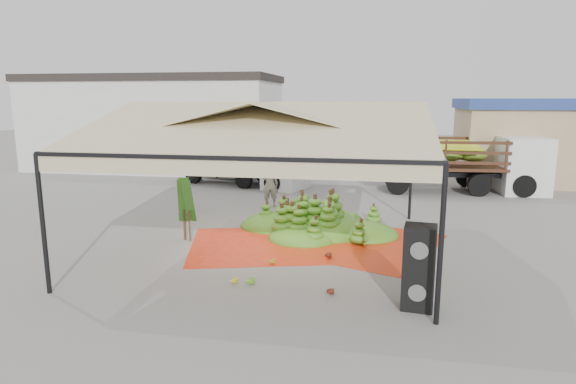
% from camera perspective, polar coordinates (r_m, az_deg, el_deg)
% --- Properties ---
extents(ground, '(90.00, 90.00, 0.00)m').
position_cam_1_polar(ground, '(13.57, -1.99, -6.57)').
color(ground, slate).
rests_on(ground, ground).
extents(canopy_tent, '(8.10, 8.10, 4.00)m').
position_cam_1_polar(canopy_tent, '(12.96, -2.09, 7.48)').
color(canopy_tent, black).
rests_on(canopy_tent, ground).
extents(building_white, '(14.30, 6.30, 5.40)m').
position_cam_1_polar(building_white, '(29.58, -15.39, 7.96)').
color(building_white, silver).
rests_on(building_white, ground).
extents(building_tan, '(6.30, 5.30, 4.10)m').
position_cam_1_polar(building_tan, '(26.70, 26.16, 5.56)').
color(building_tan, tan).
rests_on(building_tan, ground).
extents(tarp_left, '(4.73, 4.60, 0.01)m').
position_cam_1_polar(tarp_left, '(13.81, -3.29, -6.24)').
color(tarp_left, red).
rests_on(tarp_left, ground).
extents(tarp_right, '(5.21, 5.32, 0.01)m').
position_cam_1_polar(tarp_right, '(14.09, 8.53, -5.99)').
color(tarp_right, red).
rests_on(tarp_right, ground).
extents(banana_heap, '(6.47, 5.92, 1.13)m').
position_cam_1_polar(banana_heap, '(15.06, 3.79, -2.57)').
color(banana_heap, '#39831B').
rests_on(banana_heap, ground).
extents(hand_yellow_a, '(0.44, 0.37, 0.19)m').
position_cam_1_polar(hand_yellow_a, '(12.29, -2.22, -8.00)').
color(hand_yellow_a, '#AF8023').
rests_on(hand_yellow_a, ground).
extents(hand_yellow_b, '(0.49, 0.42, 0.21)m').
position_cam_1_polar(hand_yellow_b, '(11.09, -6.84, -10.19)').
color(hand_yellow_b, gold).
rests_on(hand_yellow_b, ground).
extents(hand_red_a, '(0.46, 0.39, 0.19)m').
position_cam_1_polar(hand_red_a, '(10.47, 4.61, -11.52)').
color(hand_red_a, '#5A1914').
rests_on(hand_red_a, ground).
extents(hand_red_b, '(0.53, 0.46, 0.21)m').
position_cam_1_polar(hand_red_b, '(12.69, 4.39, -7.35)').
color(hand_red_b, '#561F13').
rests_on(hand_red_b, ground).
extents(hand_green, '(0.51, 0.42, 0.22)m').
position_cam_1_polar(hand_green, '(11.03, -4.93, -10.22)').
color(hand_green, '#4F851B').
rests_on(hand_green, ground).
extents(hanging_bunches, '(1.74, 0.24, 0.20)m').
position_cam_1_polar(hanging_bunches, '(12.47, 4.17, 4.18)').
color(hanging_bunches, '#4A7318').
rests_on(hanging_bunches, ground).
extents(speaker_stack, '(0.68, 0.61, 1.70)m').
position_cam_1_polar(speaker_stack, '(9.87, 15.24, -8.62)').
color(speaker_stack, black).
rests_on(speaker_stack, ground).
extents(banana_leaves, '(0.96, 1.36, 3.70)m').
position_cam_1_polar(banana_leaves, '(14.86, -10.88, -5.19)').
color(banana_leaves, '#1C6C1C').
rests_on(banana_leaves, ground).
extents(vendor, '(0.72, 0.55, 1.74)m').
position_cam_1_polar(vendor, '(18.43, -2.16, 0.94)').
color(vendor, gray).
rests_on(vendor, ground).
extents(truck_left, '(6.46, 3.80, 2.10)m').
position_cam_1_polar(truck_left, '(23.08, -4.59, 4.02)').
color(truck_left, '#4C3019').
rests_on(truck_left, ground).
extents(truck_right, '(7.27, 2.90, 2.45)m').
position_cam_1_polar(truck_right, '(22.79, 20.49, 3.80)').
color(truck_right, '#492618').
rests_on(truck_right, ground).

